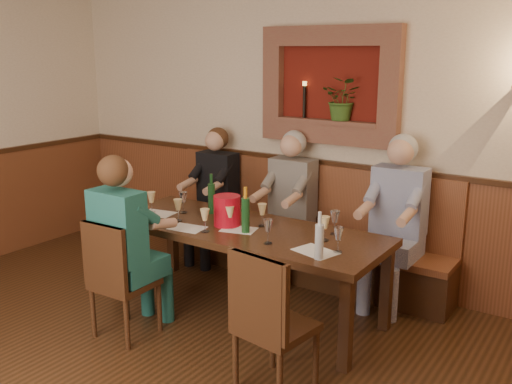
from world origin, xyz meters
The scene contains 30 objects.
room_shell centered at (0.00, 0.00, 1.89)m, with size 6.04×6.04×2.82m.
wainscoting centered at (0.00, 0.00, 0.59)m, with size 6.02×6.02×1.15m.
wall_niche centered at (0.24, 2.94, 1.81)m, with size 1.36×0.30×1.06m.
dining_table centered at (0.00, 1.85, 0.68)m, with size 2.40×0.90×0.75m.
bench centered at (0.00, 2.79, 0.33)m, with size 3.00×0.45×1.11m.
chair_near_left centered at (-0.52, 1.00, 0.27)m, with size 0.43×0.43×0.94m.
chair_near_right centered at (0.84, 1.01, 0.28)m, with size 0.49×0.49×0.98m.
person_bench_left centered at (-0.97, 2.69, 0.58)m, with size 0.41×0.50×1.40m.
person_bench_mid centered at (-0.07, 2.69, 0.59)m, with size 0.43×0.52×1.44m.
person_bench_right centered at (0.98, 2.69, 0.62)m, with size 0.45×0.55×1.49m.
person_chair_front centered at (-0.52, 1.07, 0.59)m, with size 0.42×0.52×1.43m.
spittoon_bucket centered at (-0.13, 1.82, 0.88)m, with size 0.22×0.22×0.25m, color red.
wine_bottle_green_a centered at (0.11, 1.74, 0.90)m, with size 0.07×0.07×0.37m.
wine_bottle_green_b centered at (-0.47, 2.04, 0.89)m, with size 0.08×0.08×0.36m.
water_bottle centered at (0.87, 1.54, 0.89)m, with size 0.08×0.08×0.34m.
tasting_sheet_a centered at (-0.86, 1.75, 0.75)m, with size 0.30×0.21×0.00m, color white.
tasting_sheet_b centered at (0.02, 1.77, 0.75)m, with size 0.28×0.20×0.00m, color white.
tasting_sheet_c centered at (0.78, 1.66, 0.75)m, with size 0.30×0.22×0.00m, color white.
tasting_sheet_d centered at (-0.36, 1.57, 0.75)m, with size 0.28×0.20×0.00m, color white.
wine_glass_0 centered at (-0.92, 1.75, 0.85)m, with size 0.08×0.08×0.19m, color #F6D993, non-canonical shape.
wine_glass_1 centered at (-0.68, 1.90, 0.85)m, with size 0.08×0.08×0.19m, color white, non-canonical shape.
wine_glass_2 centered at (-0.55, 1.69, 0.85)m, with size 0.08×0.08×0.19m, color #F6D993, non-canonical shape.
wine_glass_3 centered at (-0.30, 1.93, 0.85)m, with size 0.08×0.08×0.19m, color white, non-canonical shape.
wine_glass_4 centered at (-0.06, 1.76, 0.85)m, with size 0.08×0.08×0.19m, color #F6D993, non-canonical shape.
wine_glass_5 centered at (0.12, 1.96, 0.85)m, with size 0.08×0.08×0.19m, color #F6D993, non-canonical shape.
wine_glass_6 centered at (0.40, 1.62, 0.85)m, with size 0.08×0.08×0.19m, color white, non-canonical shape.
wine_glass_7 centered at (0.72, 1.92, 0.85)m, with size 0.08×0.08×0.19m, color #F6D993, non-canonical shape.
wine_glass_8 centered at (0.92, 1.73, 0.85)m, with size 0.08×0.08×0.19m, color white, non-canonical shape.
wine_glass_9 centered at (-0.17, 1.58, 0.85)m, with size 0.08×0.08×0.19m, color #F6D993, non-canonical shape.
wine_glass_10 centered at (0.71, 2.10, 0.85)m, with size 0.08×0.08×0.19m, color white, non-canonical shape.
Camera 1 is at (2.59, -1.80, 2.16)m, focal length 40.00 mm.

